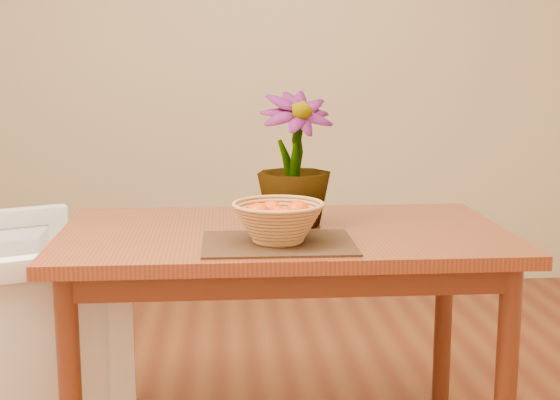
{
  "coord_description": "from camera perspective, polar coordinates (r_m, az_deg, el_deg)",
  "views": [
    {
      "loc": [
        -0.2,
        -2.09,
        1.28
      ],
      "look_at": [
        -0.02,
        0.16,
        0.87
      ],
      "focal_mm": 50.0,
      "sensor_mm": 36.0,
      "label": 1
    }
  ],
  "objects": [
    {
      "name": "potted_plant",
      "position": [
        2.48,
        1.05,
        2.99
      ],
      "size": [
        0.29,
        0.29,
        0.43
      ],
      "primitive_type": "imported",
      "rotation": [
        0.0,
        0.0,
        0.24
      ],
      "color": "#174313",
      "rests_on": "table"
    },
    {
      "name": "table",
      "position": [
        2.47,
        0.28,
        -4.16
      ],
      "size": [
        1.4,
        0.8,
        0.75
      ],
      "color": "maroon",
      "rests_on": "floor"
    },
    {
      "name": "orange_pile",
      "position": [
        2.24,
        -0.13,
        -1.1
      ],
      "size": [
        0.19,
        0.18,
        0.07
      ],
      "rotation": [
        0.0,
        0.0,
        -0.36
      ],
      "color": "#D94303",
      "rests_on": "wicker_basket"
    },
    {
      "name": "placemat",
      "position": [
        2.26,
        -0.13,
        -3.18
      ],
      "size": [
        0.44,
        0.33,
        0.01
      ],
      "primitive_type": "cube",
      "rotation": [
        0.0,
        0.0,
        -0.01
      ],
      "color": "#362213",
      "rests_on": "table"
    },
    {
      "name": "wicker_basket",
      "position": [
        2.25,
        -0.13,
        -1.76
      ],
      "size": [
        0.27,
        0.27,
        0.11
      ],
      "color": "#AC8247",
      "rests_on": "placemat"
    },
    {
      "name": "wall_back",
      "position": [
        4.34,
        -1.86,
        11.18
      ],
      "size": [
        4.0,
        0.02,
        2.7
      ],
      "primitive_type": "cube",
      "color": "beige",
      "rests_on": "floor"
    }
  ]
}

